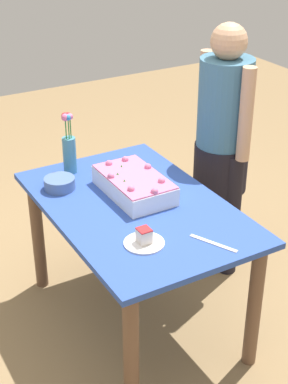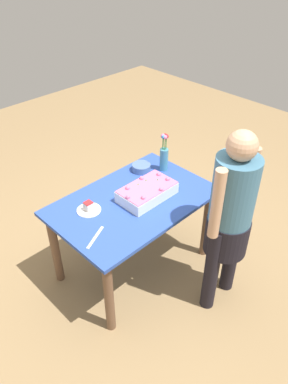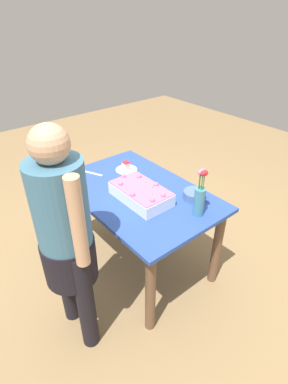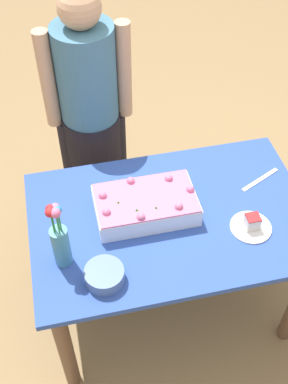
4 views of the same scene
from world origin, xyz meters
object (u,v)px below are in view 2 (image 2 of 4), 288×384
object	(u,v)px
cake_knife	(95,237)
flower_vase	(164,155)
serving_plate_with_slice	(89,208)
person_standing	(230,214)
sheet_cake	(147,192)
fruit_bowl	(141,167)

from	to	relation	value
cake_knife	flower_vase	size ratio (longest dim) A/B	0.68
serving_plate_with_slice	person_standing	size ratio (longest dim) A/B	0.12
serving_plate_with_slice	flower_vase	world-z (taller)	flower_vase
sheet_cake	cake_knife	size ratio (longest dim) A/B	1.92
serving_plate_with_slice	sheet_cake	bearing A→B (deg)	156.42
flower_vase	serving_plate_with_slice	bearing A→B (deg)	-0.31
fruit_bowl	person_standing	size ratio (longest dim) A/B	0.11
person_standing	serving_plate_with_slice	bearing A→B (deg)	34.38
serving_plate_with_slice	person_standing	bearing A→B (deg)	124.38
flower_vase	fruit_bowl	xyz separation A→B (m)	(0.15, -0.13, -0.12)
sheet_cake	fruit_bowl	xyz separation A→B (m)	(-0.24, -0.31, -0.02)
sheet_cake	cake_knife	distance (m)	0.59
flower_vase	fruit_bowl	bearing A→B (deg)	-39.88
serving_plate_with_slice	cake_knife	size ratio (longest dim) A/B	0.78
serving_plate_with_slice	cake_knife	xyz separation A→B (m)	(0.15, 0.27, -0.02)
sheet_cake	serving_plate_with_slice	size ratio (longest dim) A/B	2.45
cake_knife	fruit_bowl	xyz separation A→B (m)	(-0.82, -0.39, 0.03)
sheet_cake	serving_plate_with_slice	world-z (taller)	sheet_cake
flower_vase	person_standing	bearing A→B (deg)	74.28
fruit_bowl	serving_plate_with_slice	bearing A→B (deg)	10.23
fruit_bowl	person_standing	distance (m)	0.98
sheet_cake	fruit_bowl	distance (m)	0.39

